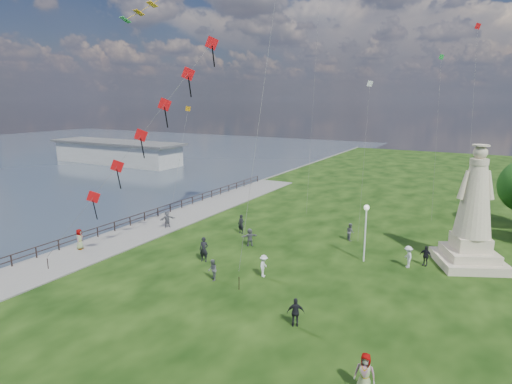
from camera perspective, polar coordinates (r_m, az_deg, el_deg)
The scene contains 18 objects.
waterfront at distance 42.70m, azimuth -16.33°, elevation -5.07°, with size 200.00×200.00×1.51m.
pier_pavilion at distance 90.87m, azimuth -18.05°, elevation 5.08°, with size 30.00×8.00×4.40m.
statue at distance 35.58m, azimuth 26.93°, elevation -3.50°, with size 5.96×5.96×9.14m.
lamppost at distance 33.60m, azimuth 14.44°, elevation -3.75°, with size 0.42×0.42×4.52m.
person_0 at distance 33.50m, azimuth -6.97°, elevation -7.60°, with size 0.71×0.46×1.94m, color black.
person_1 at distance 30.17m, azimuth -5.82°, elevation -10.31°, with size 0.74×0.45×1.51m, color #595960.
person_2 at distance 30.61m, azimuth 1.04°, elevation -9.82°, with size 1.03×0.53×1.60m, color silver.
person_3 at distance 24.55m, azimuth 5.31°, elevation -15.68°, with size 0.97×0.50×1.65m, color black.
person_4 at distance 20.29m, azimuth 14.31°, elevation -22.36°, with size 0.89×0.55×1.82m, color #595960.
person_5 at distance 42.37m, azimuth -11.73°, elevation -3.70°, with size 1.53×0.66×1.65m, color #595960.
person_6 at distance 39.99m, azimuth -2.01°, elevation -4.30°, with size 0.66×0.43×1.80m, color black.
person_7 at distance 38.99m, azimuth 12.44°, elevation -5.21°, with size 0.76×0.47×1.57m, color #595960.
person_8 at distance 34.11m, azimuth 19.61°, elevation -8.13°, with size 1.08×0.56×1.67m, color silver.
person_9 at distance 34.95m, azimuth 21.67°, elevation -7.91°, with size 0.90×0.46×1.54m, color black.
person_10 at distance 38.55m, azimuth -22.46°, elevation -5.97°, with size 0.84×0.51×1.71m, color #595960.
person_11 at distance 36.73m, azimuth -0.84°, elevation -6.04°, with size 1.42×0.61×1.53m, color #595960.
red_kite_train at distance 32.72m, azimuth -13.89°, elevation 8.67°, with size 9.23×9.35×16.86m.
small_kites at distance 44.16m, azimuth 16.48°, elevation 14.56°, with size 31.82×19.35×26.94m.
Camera 1 is at (14.21, -19.34, 12.33)m, focal length 30.00 mm.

